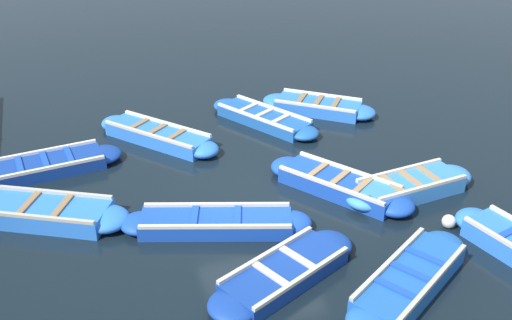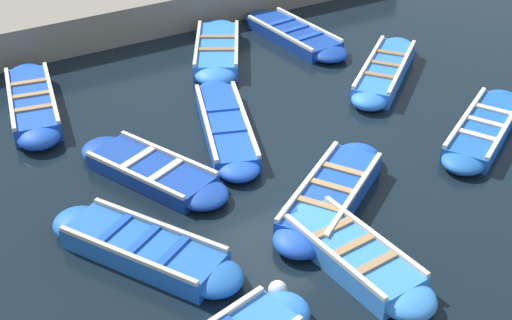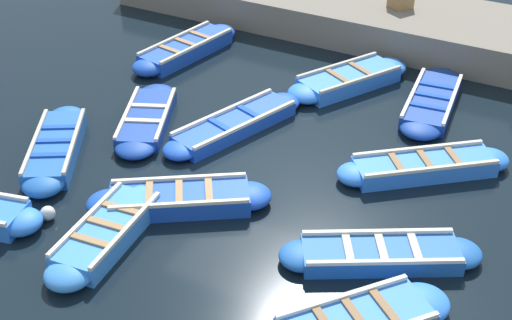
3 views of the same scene
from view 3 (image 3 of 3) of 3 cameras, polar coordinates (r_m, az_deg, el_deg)
The scene contains 13 objects.
ground_plane at distance 15.10m, azimuth -1.57°, elevation -0.40°, with size 120.00×120.00×0.00m, color black.
boat_drifting at distance 19.80m, azimuth -5.62°, elevation 8.84°, with size 3.81×1.49×0.45m.
boat_outer_right at distance 13.87m, azimuth -6.13°, elevation -3.16°, with size 2.70×3.46×0.43m.
boat_mid_row at distance 16.21m, azimuth -1.72°, elevation 2.86°, with size 3.95×2.02×0.38m.
boat_centre at distance 12.78m, azimuth 9.93°, elevation -7.44°, with size 2.49×3.52×0.37m.
boat_bow_out at distance 17.65m, azimuth 13.88°, elevation 4.55°, with size 3.72×1.32×0.36m.
boat_stern_in at distance 13.28m, azimuth -11.80°, elevation -5.67°, with size 3.30×1.16×0.44m.
boat_alongside at distance 15.13m, azimuth 13.29°, elevation -0.51°, with size 2.96×3.38×0.42m.
boat_broadside at distance 16.62m, azimuth -8.72°, elevation 3.26°, with size 3.43×2.19×0.36m.
boat_far_corner at distance 18.22m, azimuth 7.42°, elevation 6.40°, with size 3.58×2.55×0.44m.
boat_outer_left at distance 15.90m, azimuth -15.73°, elevation 0.92°, with size 3.45×2.54×0.42m.
quay_wall at distance 21.28m, azimuth 9.16°, elevation 11.19°, with size 3.32×15.64×0.94m.
buoy_yellow_far at distance 14.08m, azimuth -16.32°, elevation -4.11°, with size 0.29×0.29×0.29m, color silver.
Camera 3 is at (-10.82, -6.30, 8.45)m, focal length 50.00 mm.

